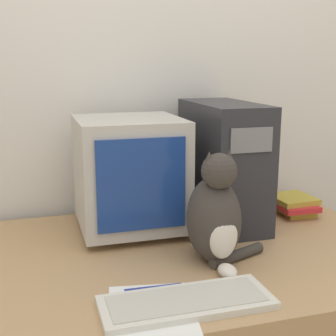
{
  "coord_description": "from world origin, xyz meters",
  "views": [
    {
      "loc": [
        -0.47,
        -0.88,
        1.31
      ],
      "look_at": [
        -0.05,
        0.54,
        0.97
      ],
      "focal_mm": 50.0,
      "sensor_mm": 36.0,
      "label": 1
    }
  ],
  "objects": [
    {
      "name": "crt_monitor",
      "position": [
        -0.15,
        0.7,
        0.92
      ],
      "size": [
        0.36,
        0.38,
        0.41
      ],
      "color": "#BCB7AD",
      "rests_on": "desk"
    },
    {
      "name": "wall_back",
      "position": [
        0.0,
        1.01,
        1.25
      ],
      "size": [
        7.0,
        0.05,
        2.5
      ],
      "color": "silver",
      "rests_on": "ground_plane"
    },
    {
      "name": "book_stack",
      "position": [
        0.52,
        0.71,
        0.75
      ],
      "size": [
        0.16,
        0.21,
        0.07
      ],
      "color": "gold",
      "rests_on": "desk"
    },
    {
      "name": "paper_sheet",
      "position": [
        -0.22,
        0.12,
        0.71
      ],
      "size": [
        0.26,
        0.33,
        0.0
      ],
      "color": "white",
      "rests_on": "desk"
    },
    {
      "name": "pen",
      "position": [
        -0.18,
        0.24,
        0.71
      ],
      "size": [
        0.16,
        0.02,
        0.01
      ],
      "color": "navy",
      "rests_on": "desk"
    },
    {
      "name": "cat",
      "position": [
        0.04,
        0.36,
        0.85
      ],
      "size": [
        0.26,
        0.26,
        0.35
      ],
      "rotation": [
        0.0,
        0.0,
        -0.02
      ],
      "color": "#38332D",
      "rests_on": "desk"
    },
    {
      "name": "keyboard",
      "position": [
        -0.13,
        0.13,
        0.72
      ],
      "size": [
        0.44,
        0.17,
        0.02
      ],
      "color": "silver",
      "rests_on": "desk"
    },
    {
      "name": "computer_tower",
      "position": [
        0.21,
        0.7,
        0.94
      ],
      "size": [
        0.21,
        0.46,
        0.45
      ],
      "color": "#28282D",
      "rests_on": "desk"
    }
  ]
}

